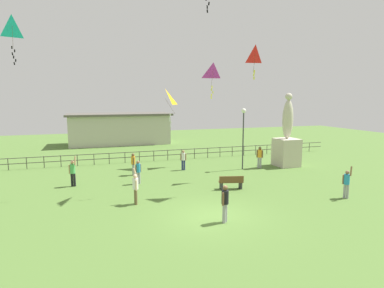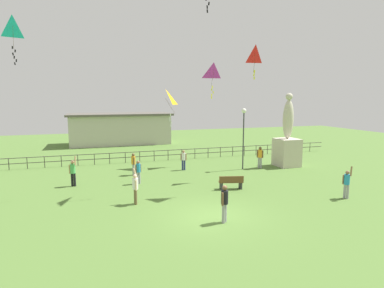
% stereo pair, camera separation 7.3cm
% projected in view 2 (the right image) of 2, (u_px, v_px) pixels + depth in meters
% --- Properties ---
extents(ground_plane, '(80.00, 80.00, 0.00)m').
position_uv_depth(ground_plane, '(213.00, 217.00, 14.83)').
color(ground_plane, '#517533').
extents(statue_monument, '(1.76, 1.76, 5.98)m').
position_uv_depth(statue_monument, '(287.00, 144.00, 25.72)').
color(statue_monument, beige).
rests_on(statue_monument, ground_plane).
extents(lamppost, '(0.36, 0.36, 4.80)m').
position_uv_depth(lamppost, '(244.00, 126.00, 24.25)').
color(lamppost, '#38383D').
rests_on(lamppost, ground_plane).
extents(park_bench, '(1.55, 0.77, 0.85)m').
position_uv_depth(park_bench, '(231.00, 182.00, 19.23)').
color(park_bench, brown).
rests_on(park_bench, ground_plane).
extents(person_0, '(0.42, 0.38, 1.73)m').
position_uv_depth(person_0, '(225.00, 201.00, 13.99)').
color(person_0, '#99999E').
rests_on(person_0, ground_plane).
extents(person_1, '(0.31, 0.50, 1.90)m').
position_uv_depth(person_1, '(135.00, 187.00, 16.46)').
color(person_1, brown).
rests_on(person_1, ground_plane).
extents(person_2, '(0.43, 0.37, 1.74)m').
position_uv_depth(person_2, '(260.00, 156.00, 24.99)').
color(person_2, '#99999E').
rests_on(person_2, ground_plane).
extents(person_3, '(0.45, 0.29, 1.57)m').
position_uv_depth(person_3, '(184.00, 159.00, 24.34)').
color(person_3, navy).
rests_on(person_3, ground_plane).
extents(person_4, '(0.30, 0.49, 1.62)m').
position_uv_depth(person_4, '(133.00, 163.00, 22.72)').
color(person_4, '#99999E').
rests_on(person_4, ground_plane).
extents(person_5, '(0.49, 0.36, 1.96)m').
position_uv_depth(person_5, '(73.00, 171.00, 19.83)').
color(person_5, black).
rests_on(person_5, ground_plane).
extents(person_6, '(0.43, 0.29, 1.56)m').
position_uv_depth(person_6, '(138.00, 171.00, 20.38)').
color(person_6, '#99999E').
rests_on(person_6, ground_plane).
extents(person_7, '(0.29, 0.49, 1.87)m').
position_uv_depth(person_7, '(347.00, 182.00, 17.41)').
color(person_7, '#99999E').
rests_on(person_7, ground_plane).
extents(kite_1, '(1.32, 1.22, 2.97)m').
position_uv_depth(kite_1, '(166.00, 99.00, 25.28)').
color(kite_1, yellow).
extents(kite_4, '(1.13, 0.77, 3.39)m').
position_uv_depth(kite_4, '(13.00, 27.00, 21.70)').
color(kite_4, '#19B2B2').
extents(kite_5, '(0.87, 0.59, 2.27)m').
position_uv_depth(kite_5, '(256.00, 55.00, 20.83)').
color(kite_5, red).
extents(kite_6, '(1.22, 1.09, 2.83)m').
position_uv_depth(kite_6, '(214.00, 72.00, 25.18)').
color(kite_6, '#B22DB2').
extents(waterfront_railing, '(36.02, 0.06, 0.95)m').
position_uv_depth(waterfront_railing, '(152.00, 154.00, 27.85)').
color(waterfront_railing, '#4C4742').
rests_on(waterfront_railing, ground_plane).
extents(pavilion_building, '(12.28, 5.33, 3.75)m').
position_uv_depth(pavilion_building, '(120.00, 128.00, 38.46)').
color(pavilion_building, '#B7B2A3').
rests_on(pavilion_building, ground_plane).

